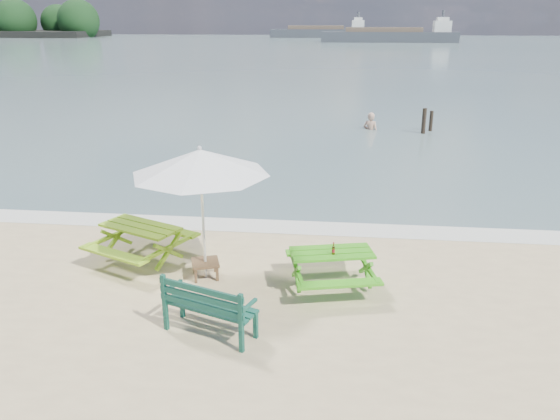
# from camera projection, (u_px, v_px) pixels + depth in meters

# --- Properties ---
(sea) EXTENTS (300.00, 300.00, 0.00)m
(sea) POSITION_uv_depth(u_px,v_px,m) (334.00, 49.00, 88.53)
(sea) COLOR slate
(sea) RESTS_ON ground
(foam_strip) EXTENTS (22.00, 0.90, 0.01)m
(foam_strip) POSITION_uv_depth(u_px,v_px,m) (277.00, 227.00, 13.15)
(foam_strip) COLOR silver
(foam_strip) RESTS_ON ground
(picnic_table_left) EXTENTS (2.24, 2.33, 0.78)m
(picnic_table_left) POSITION_uv_depth(u_px,v_px,m) (142.00, 244.00, 11.19)
(picnic_table_left) COLOR #82B41B
(picnic_table_left) RESTS_ON ground
(picnic_table_right) EXTENTS (1.85, 1.97, 0.72)m
(picnic_table_right) POSITION_uv_depth(u_px,v_px,m) (331.00, 270.00, 10.11)
(picnic_table_right) COLOR #389917
(picnic_table_right) RESTS_ON ground
(park_bench) EXTENTS (1.59, 1.00, 0.93)m
(park_bench) POSITION_uv_depth(u_px,v_px,m) (210.00, 317.00, 8.62)
(park_bench) COLOR #0E3C30
(park_bench) RESTS_ON ground
(side_table) EXTENTS (0.65, 0.65, 0.33)m
(side_table) POSITION_uv_depth(u_px,v_px,m) (206.00, 269.00, 10.55)
(side_table) COLOR brown
(side_table) RESTS_ON ground
(patio_umbrella) EXTENTS (3.23, 3.23, 2.53)m
(patio_umbrella) POSITION_uv_depth(u_px,v_px,m) (200.00, 162.00, 9.84)
(patio_umbrella) COLOR silver
(patio_umbrella) RESTS_ON ground
(beer_bottle) EXTENTS (0.06, 0.06, 0.23)m
(beer_bottle) POSITION_uv_depth(u_px,v_px,m) (333.00, 250.00, 9.85)
(beer_bottle) COLOR #945315
(beer_bottle) RESTS_ON picnic_table_right
(swimmer) EXTENTS (0.81, 0.67, 1.89)m
(swimmer) POSITION_uv_depth(u_px,v_px,m) (370.00, 133.00, 24.74)
(swimmer) COLOR tan
(swimmer) RESTS_ON ground
(mooring_pilings) EXTENTS (0.57, 0.77, 1.30)m
(mooring_pilings) POSITION_uv_depth(u_px,v_px,m) (427.00, 123.00, 23.88)
(mooring_pilings) COLOR black
(mooring_pilings) RESTS_ON ground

